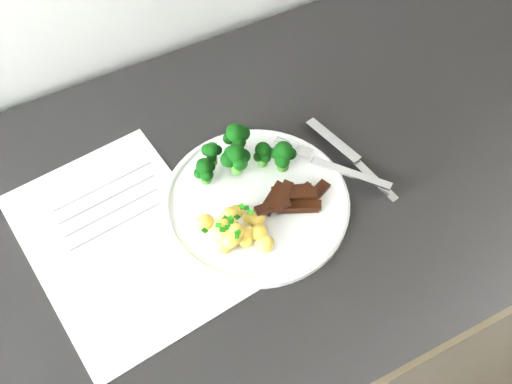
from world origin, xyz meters
name	(u,v)px	position (x,y,z in m)	size (l,w,h in m)	color
counter	(232,337)	(-0.01, 1.67, 0.45)	(2.38, 0.59, 0.89)	black
recipe_paper	(121,242)	(-0.15, 1.69, 0.89)	(0.25, 0.33, 0.00)	white
plate	(256,202)	(0.03, 1.66, 0.90)	(0.25, 0.25, 0.01)	white
broccoli	(241,153)	(0.04, 1.71, 0.93)	(0.14, 0.09, 0.06)	#366C1E
potatoes	(235,230)	(-0.02, 1.62, 0.92)	(0.09, 0.09, 0.04)	#FFD754
beef_strips	(292,199)	(0.07, 1.63, 0.91)	(0.11, 0.06, 0.03)	black
fork	(334,166)	(0.15, 1.65, 0.91)	(0.11, 0.15, 0.02)	silver
knife	(362,169)	(0.18, 1.64, 0.90)	(0.05, 0.17, 0.02)	silver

